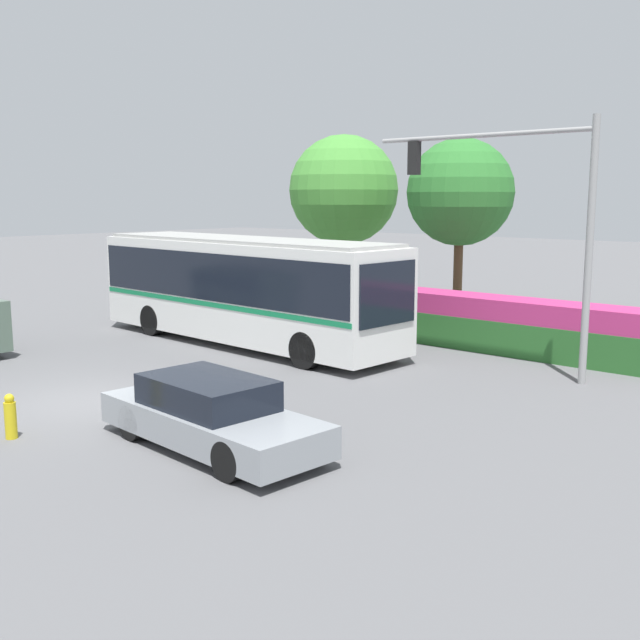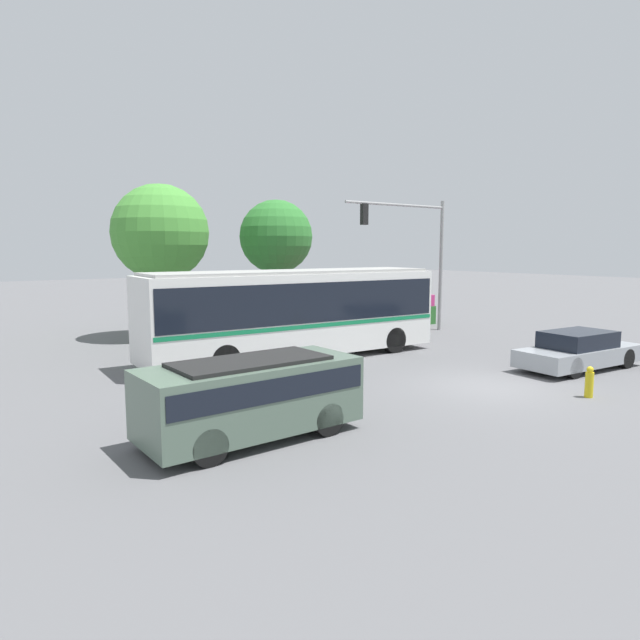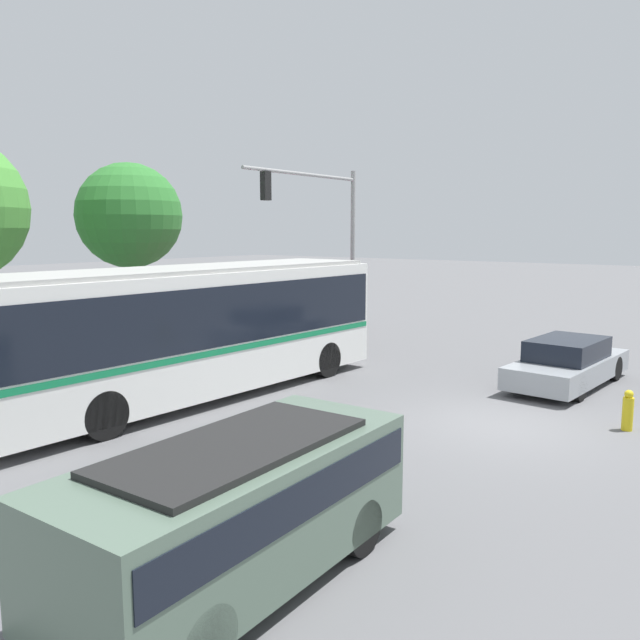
% 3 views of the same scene
% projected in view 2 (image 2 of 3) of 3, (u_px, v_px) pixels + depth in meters
% --- Properties ---
extents(ground_plane, '(140.00, 140.00, 0.00)m').
position_uv_depth(ground_plane, '(490.00, 387.00, 16.05)').
color(ground_plane, '#5B5B5E').
extents(city_bus, '(11.38, 3.11, 3.25)m').
position_uv_depth(city_bus, '(295.00, 309.00, 20.11)').
color(city_bus, silver).
rests_on(city_bus, ground).
extents(sedan_foreground, '(4.87, 2.10, 1.29)m').
position_uv_depth(sedan_foreground, '(579.00, 351.00, 18.44)').
color(sedan_foreground, gray).
rests_on(sedan_foreground, ground).
extents(suv_left_lane, '(4.70, 2.03, 1.72)m').
position_uv_depth(suv_left_lane, '(251.00, 393.00, 11.57)').
color(suv_left_lane, '#516656').
rests_on(suv_left_lane, ground).
extents(traffic_light_pole, '(6.14, 0.24, 6.35)m').
position_uv_depth(traffic_light_pole, '(418.00, 244.00, 26.12)').
color(traffic_light_pole, gray).
rests_on(traffic_light_pole, ground).
extents(flowering_hedge, '(8.84, 1.42, 1.58)m').
position_uv_depth(flowering_hedge, '(365.00, 314.00, 27.66)').
color(flowering_hedge, '#286028').
rests_on(flowering_hedge, ground).
extents(street_tree_left, '(4.29, 4.29, 6.90)m').
position_uv_depth(street_tree_left, '(160.00, 233.00, 24.51)').
color(street_tree_left, brown).
rests_on(street_tree_left, ground).
extents(street_tree_centre, '(3.62, 3.62, 6.45)m').
position_uv_depth(street_tree_centre, '(276.00, 237.00, 27.27)').
color(street_tree_centre, brown).
rests_on(street_tree_centre, ground).
extents(fire_hydrant, '(0.22, 0.22, 0.86)m').
position_uv_depth(fire_hydrant, '(589.00, 383.00, 14.89)').
color(fire_hydrant, gold).
rests_on(fire_hydrant, ground).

